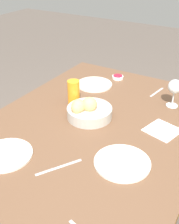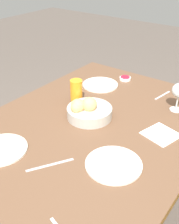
# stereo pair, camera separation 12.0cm
# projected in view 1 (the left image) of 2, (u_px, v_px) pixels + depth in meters

# --- Properties ---
(ground_plane) EXTENTS (10.00, 10.00, 0.00)m
(ground_plane) POSITION_uv_depth(u_px,v_px,m) (92.00, 221.00, 1.74)
(ground_plane) COLOR #564C44
(dining_table) EXTENTS (1.42, 1.02, 0.72)m
(dining_table) POSITION_uv_depth(u_px,v_px,m) (92.00, 139.00, 1.42)
(dining_table) COLOR brown
(dining_table) RESTS_ON ground_plane
(bread_basket) EXTENTS (0.23, 0.23, 0.12)m
(bread_basket) POSITION_uv_depth(u_px,v_px,m) (88.00, 111.00, 1.42)
(bread_basket) COLOR #B2ADA3
(bread_basket) RESTS_ON dining_table
(plate_near_left) EXTENTS (0.22, 0.22, 0.01)m
(plate_near_left) POSITION_uv_depth(u_px,v_px,m) (94.00, 84.00, 1.78)
(plate_near_left) COLOR silver
(plate_near_left) RESTS_ON dining_table
(plate_near_right) EXTENTS (0.22, 0.22, 0.01)m
(plate_near_right) POSITION_uv_depth(u_px,v_px,m) (6.00, 155.00, 1.18)
(plate_near_right) COLOR silver
(plate_near_right) RESTS_ON dining_table
(plate_far_center) EXTENTS (0.23, 0.23, 0.01)m
(plate_far_center) POSITION_uv_depth(u_px,v_px,m) (122.00, 163.00, 1.14)
(plate_far_center) COLOR silver
(plate_far_center) RESTS_ON dining_table
(juice_glass) EXTENTS (0.07, 0.07, 0.14)m
(juice_glass) POSITION_uv_depth(u_px,v_px,m) (74.00, 92.00, 1.54)
(juice_glass) COLOR orange
(juice_glass) RESTS_ON dining_table
(wine_glass) EXTENTS (0.08, 0.08, 0.16)m
(wine_glass) POSITION_uv_depth(u_px,v_px,m) (175.00, 88.00, 1.49)
(wine_glass) COLOR silver
(wine_glass) RESTS_ON dining_table
(jam_bowl_berry) EXTENTS (0.07, 0.07, 0.02)m
(jam_bowl_berry) POSITION_uv_depth(u_px,v_px,m) (118.00, 77.00, 1.86)
(jam_bowl_berry) COLOR white
(jam_bowl_berry) RESTS_ON dining_table
(fork_silver) EXTENTS (0.17, 0.11, 0.00)m
(fork_silver) POSITION_uv_depth(u_px,v_px,m) (59.00, 167.00, 1.12)
(fork_silver) COLOR #B7B7BC
(fork_silver) RESTS_ON dining_table
(spoon_coffee) EXTENTS (0.15, 0.04, 0.00)m
(spoon_coffee) POSITION_uv_depth(u_px,v_px,m) (157.00, 92.00, 1.69)
(spoon_coffee) COLOR #B7B7BC
(spoon_coffee) RESTS_ON dining_table
(napkin) EXTENTS (0.18, 0.18, 0.00)m
(napkin) POSITION_uv_depth(u_px,v_px,m) (162.00, 130.00, 1.34)
(napkin) COLOR white
(napkin) RESTS_ON dining_table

